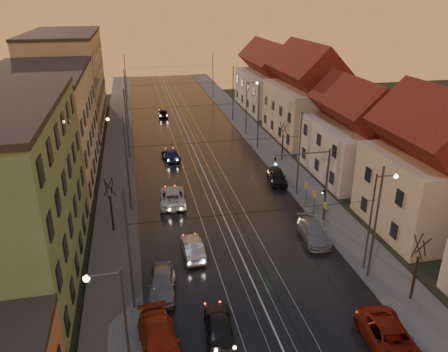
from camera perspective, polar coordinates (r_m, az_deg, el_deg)
road at (r=59.35m, az=-3.91°, el=3.28°), size 16.00×120.00×0.04m
sidewalk_left at (r=58.90m, az=-13.59°, el=2.57°), size 4.00×120.00×0.15m
sidewalk_right at (r=61.42m, az=5.38°, el=3.96°), size 4.00×120.00×0.15m
tram_rail_0 at (r=59.10m, az=-6.02°, el=3.15°), size 0.06×120.00×0.03m
tram_rail_1 at (r=59.25m, az=-4.65°, el=3.25°), size 0.06×120.00×0.03m
tram_rail_2 at (r=59.45m, az=-3.17°, el=3.36°), size 0.06×120.00×0.03m
tram_rail_3 at (r=59.66m, az=-1.81°, el=3.46°), size 0.06×120.00×0.03m
apartment_left_2 at (r=52.29m, az=-22.51°, el=5.76°), size 10.00×20.00×12.00m
apartment_left_3 at (r=75.23m, az=-19.74°, el=11.68°), size 10.00×24.00×14.00m
house_right_1 at (r=41.67m, az=25.23°, el=0.44°), size 8.67×10.20×10.80m
house_right_2 at (r=52.17m, az=16.86°, el=4.93°), size 9.18×12.24×9.20m
house_right_3 at (r=64.94m, az=10.79°, el=9.94°), size 9.18×14.28×11.50m
house_right_4 at (r=81.66m, az=5.94°, el=12.24°), size 9.18×16.32×10.00m
catenary_pole_l_1 at (r=28.83m, az=-12.29°, el=-9.70°), size 0.16×0.16×9.00m
catenary_pole_r_1 at (r=33.05m, az=19.15°, el=-6.06°), size 0.16×0.16×9.00m
catenary_pole_l_2 at (r=42.32m, az=-12.49°, el=1.09°), size 0.16×0.16×9.00m
catenary_pole_r_2 at (r=45.30m, az=9.78°, el=2.75°), size 0.16×0.16×9.00m
catenary_pole_l_3 at (r=56.57m, az=-12.59°, el=6.56°), size 0.16×0.16×9.00m
catenary_pole_r_3 at (r=58.83m, az=4.51°, el=7.65°), size 0.16×0.16×9.00m
catenary_pole_l_4 at (r=71.13m, az=-12.65°, el=9.81°), size 0.16×0.16×9.00m
catenary_pole_r_4 at (r=72.94m, az=1.19°, el=10.66°), size 0.16×0.16×9.00m
catenary_pole_l_5 at (r=88.80m, az=-12.69°, el=12.30°), size 0.16×0.16×9.00m
catenary_pole_r_5 at (r=90.26m, az=-1.46°, el=12.99°), size 0.16×0.16×9.00m
street_lamp_0 at (r=22.96m, az=-13.51°, el=-18.23°), size 1.75×0.32×8.00m
street_lamp_1 at (r=33.87m, az=19.14°, el=-4.60°), size 1.75×0.32×8.00m
street_lamp_2 at (r=47.86m, az=-13.17°, el=4.05°), size 1.75×0.32×8.00m
street_lamp_3 at (r=65.41m, az=3.23°, el=9.57°), size 1.75×0.32×8.00m
traffic_light_mast at (r=39.89m, az=12.05°, el=-0.07°), size 5.30×0.32×7.20m
bare_tree_0 at (r=39.52m, az=-14.52°, el=-3.90°), size 1.09×1.09×5.11m
bare_tree_1 at (r=32.77m, az=23.79°, el=-11.17°), size 1.09×1.09×5.11m
bare_tree_2 at (r=55.39m, az=7.68°, el=4.38°), size 1.09×1.09×5.11m
driving_car_0 at (r=28.65m, az=-0.72°, el=-18.79°), size 2.12×4.36×1.43m
driving_car_1 at (r=35.85m, az=-4.13°, el=-9.34°), size 1.63×4.39×1.43m
driving_car_2 at (r=44.48m, az=-6.74°, el=-2.66°), size 2.91×5.67×1.53m
driving_car_3 at (r=56.47m, az=-6.94°, el=2.83°), size 2.36×4.77×1.33m
driving_car_4 at (r=77.03m, az=-7.98°, el=8.17°), size 1.64×3.93×1.33m
parked_left_2 at (r=27.79m, az=-8.42°, el=-20.52°), size 2.75×5.55×1.55m
parked_left_3 at (r=32.07m, az=-8.10°, el=-13.69°), size 2.37×4.82×1.58m
parked_right_0 at (r=29.23m, az=21.00°, el=-19.44°), size 3.13×5.90×1.58m
parked_right_1 at (r=38.71m, az=11.62°, el=-7.18°), size 2.45×5.11×1.44m
parked_right_2 at (r=49.40m, az=6.94°, el=-0.03°), size 2.35×4.62×1.51m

